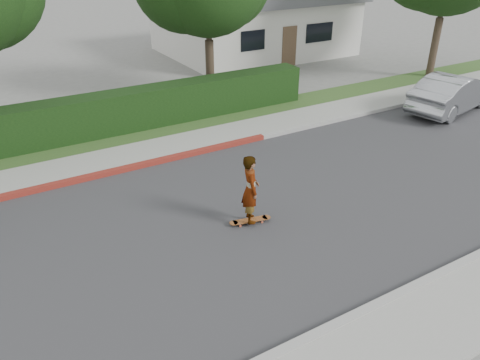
{
  "coord_description": "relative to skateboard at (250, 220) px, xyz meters",
  "views": [
    {
      "loc": [
        -7.41,
        -8.62,
        6.4
      ],
      "look_at": [
        -2.21,
        0.19,
        1.0
      ],
      "focal_mm": 35.0,
      "sensor_mm": 36.0,
      "label": 1
    }
  ],
  "objects": [
    {
      "name": "sidewalk_far",
      "position": [
        2.21,
        5.31,
        -0.03
      ],
      "size": [
        60.0,
        1.6,
        0.12
      ],
      "primitive_type": "cube",
      "color": "gray",
      "rests_on": "ground"
    },
    {
      "name": "house",
      "position": [
        10.21,
        16.3,
        2.0
      ],
      "size": [
        10.6,
        8.6,
        4.3
      ],
      "color": "beige",
      "rests_on": "ground"
    },
    {
      "name": "curb_red_section",
      "position": [
        -2.79,
        4.41,
        -0.02
      ],
      "size": [
        12.0,
        0.21,
        0.15
      ],
      "primitive_type": "cube",
      "color": "maroon",
      "rests_on": "ground"
    },
    {
      "name": "road",
      "position": [
        2.21,
        0.31,
        -0.09
      ],
      "size": [
        60.0,
        8.0,
        0.01
      ],
      "primitive_type": "cube",
      "color": "#2D2D30",
      "rests_on": "ground"
    },
    {
      "name": "skateboard",
      "position": [
        0.0,
        0.0,
        0.0
      ],
      "size": [
        1.09,
        0.44,
        0.1
      ],
      "rotation": [
        0.0,
        0.0,
        -0.22
      ],
      "color": "#BD5134",
      "rests_on": "ground"
    },
    {
      "name": "hedge",
      "position": [
        -0.79,
        7.51,
        0.66
      ],
      "size": [
        15.0,
        1.0,
        1.5
      ],
      "primitive_type": "cube",
      "color": "black",
      "rests_on": "ground"
    },
    {
      "name": "car_silver",
      "position": [
        11.38,
        3.04,
        0.66
      ],
      "size": [
        4.79,
        2.49,
        1.5
      ],
      "primitive_type": "imported",
      "rotation": [
        0.0,
        0.0,
        1.78
      ],
      "color": "#ACAFB3",
      "rests_on": "ground"
    },
    {
      "name": "planting_strip",
      "position": [
        2.21,
        6.91,
        -0.04
      ],
      "size": [
        60.0,
        1.6,
        0.1
      ],
      "primitive_type": "cube",
      "color": "#2D4C1E",
      "rests_on": "ground"
    },
    {
      "name": "curb_near",
      "position": [
        2.21,
        -3.79,
        -0.02
      ],
      "size": [
        60.0,
        0.2,
        0.15
      ],
      "primitive_type": "cube",
      "color": "#9E9E99",
      "rests_on": "ground"
    },
    {
      "name": "ground",
      "position": [
        2.21,
        0.31,
        -0.09
      ],
      "size": [
        120.0,
        120.0,
        0.0
      ],
      "primitive_type": "plane",
      "color": "slate",
      "rests_on": "ground"
    },
    {
      "name": "sidewalk_near",
      "position": [
        2.21,
        -4.69,
        -0.03
      ],
      "size": [
        60.0,
        1.6,
        0.12
      ],
      "primitive_type": "cube",
      "color": "gray",
      "rests_on": "ground"
    },
    {
      "name": "skateboarder",
      "position": [
        0.0,
        0.0,
        0.89
      ],
      "size": [
        0.61,
        0.74,
        1.75
      ],
      "primitive_type": "imported",
      "rotation": [
        0.0,
        0.0,
        1.23
      ],
      "color": "white",
      "rests_on": "skateboard"
    },
    {
      "name": "curb_far",
      "position": [
        2.21,
        4.41,
        -0.02
      ],
      "size": [
        60.0,
        0.2,
        0.15
      ],
      "primitive_type": "cube",
      "color": "#9E9E99",
      "rests_on": "ground"
    }
  ]
}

